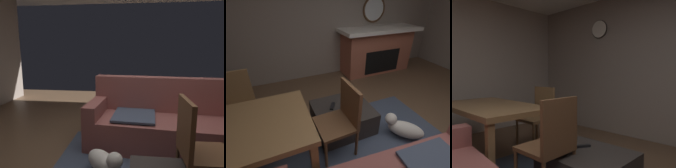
% 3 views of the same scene
% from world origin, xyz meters
% --- Properties ---
extents(floor, '(7.75, 7.75, 0.00)m').
position_xyz_m(floor, '(0.00, 0.00, 0.00)').
color(floor, brown).
extents(couch, '(2.17, 1.04, 0.93)m').
position_xyz_m(couch, '(0.44, 0.48, 0.33)').
color(couch, '#8C4C47').
rests_on(couch, ground).
extents(dining_chair_west, '(0.46, 0.46, 0.93)m').
position_xyz_m(dining_chair_west, '(0.58, -0.55, 0.52)').
color(dining_chair_west, brown).
rests_on(dining_chair_west, ground).
extents(small_dog, '(0.48, 0.50, 0.31)m').
position_xyz_m(small_dog, '(-0.28, -0.36, 0.18)').
color(small_dog, silver).
rests_on(small_dog, ground).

